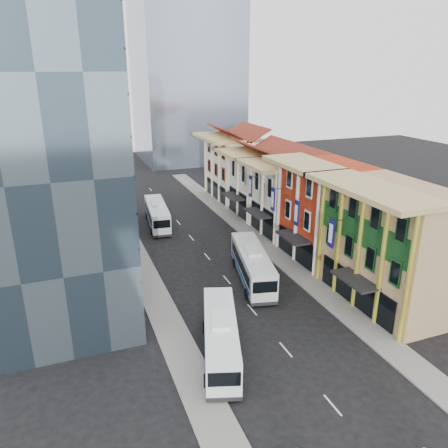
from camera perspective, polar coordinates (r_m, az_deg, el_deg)
name	(u,v)px	position (r m, az deg, el deg)	size (l,w,h in m)	color
ground	(291,356)	(38.54, 8.80, -16.71)	(200.00, 200.00, 0.00)	black
sidewalk_right	(267,247)	(59.02, 5.64, -2.99)	(3.00, 90.00, 0.15)	slate
sidewalk_left	(141,266)	(54.17, -10.80, -5.41)	(3.00, 90.00, 0.15)	slate
shophouse_tan	(394,246)	(46.78, 21.29, -2.68)	(8.00, 14.00, 12.00)	tan
shophouse_red	(326,211)	(55.59, 13.22, 1.64)	(8.00, 10.00, 12.00)	#B02E13
shophouse_cream_near	(289,199)	(63.59, 8.45, 3.28)	(8.00, 9.00, 10.00)	white
shophouse_cream_mid	(262,184)	(71.28, 4.96, 5.21)	(8.00, 9.00, 10.00)	white
shophouse_cream_far	(237,168)	(80.49, 1.73, 7.31)	(8.00, 12.00, 11.00)	white
office_tower	(50,152)	(46.27, -21.80, 8.69)	(12.00, 26.00, 30.00)	#3A4D5C
office_block_far	(64,179)	(70.40, -20.22, 5.55)	(10.00, 18.00, 14.00)	gray
bus_left_near	(221,336)	(37.20, -0.44, -14.44)	(2.70, 11.55, 3.70)	white
bus_left_far	(157,214)	(67.04, -8.73, 1.32)	(2.73, 11.66, 3.74)	white
bus_right	(252,264)	(49.22, 3.73, -5.29)	(2.90, 12.36, 3.96)	silver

